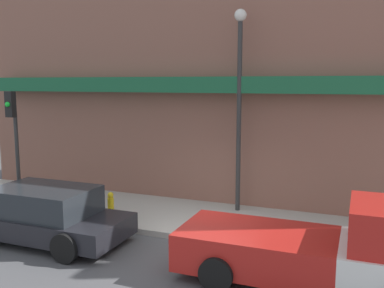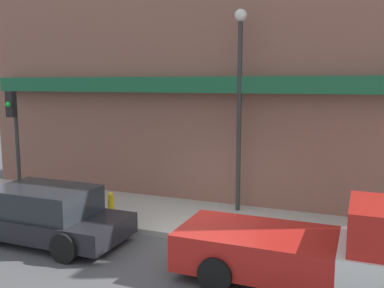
{
  "view_description": "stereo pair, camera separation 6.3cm",
  "coord_description": "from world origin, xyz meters",
  "px_view_note": "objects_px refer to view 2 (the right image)",
  "views": [
    {
      "loc": [
        3.63,
        -9.77,
        4.08
      ],
      "look_at": [
        -0.77,
        1.29,
        2.36
      ],
      "focal_mm": 40.0,
      "sensor_mm": 36.0,
      "label": 1
    },
    {
      "loc": [
        3.69,
        -9.75,
        4.08
      ],
      "look_at": [
        -0.77,
        1.29,
        2.36
      ],
      "focal_mm": 40.0,
      "sensor_mm": 36.0,
      "label": 2
    }
  ],
  "objects_px": {
    "parked_car": "(45,214)",
    "traffic_light": "(14,128)",
    "pickup_truck": "(330,250)",
    "fire_hydrant": "(111,204)",
    "street_lamp": "(240,89)"
  },
  "relations": [
    {
      "from": "parked_car",
      "to": "traffic_light",
      "type": "distance_m",
      "value": 3.76
    },
    {
      "from": "parked_car",
      "to": "fire_hydrant",
      "type": "relative_size",
      "value": 6.13
    },
    {
      "from": "pickup_truck",
      "to": "street_lamp",
      "type": "distance_m",
      "value": 5.83
    },
    {
      "from": "pickup_truck",
      "to": "parked_car",
      "type": "relative_size",
      "value": 1.23
    },
    {
      "from": "pickup_truck",
      "to": "traffic_light",
      "type": "distance_m",
      "value": 10.04
    },
    {
      "from": "parked_car",
      "to": "pickup_truck",
      "type": "bearing_deg",
      "value": -2.04
    },
    {
      "from": "pickup_truck",
      "to": "street_lamp",
      "type": "bearing_deg",
      "value": 127.95
    },
    {
      "from": "pickup_truck",
      "to": "fire_hydrant",
      "type": "bearing_deg",
      "value": 163.23
    },
    {
      "from": "street_lamp",
      "to": "pickup_truck",
      "type": "bearing_deg",
      "value": -52.64
    },
    {
      "from": "fire_hydrant",
      "to": "parked_car",
      "type": "bearing_deg",
      "value": -110.1
    },
    {
      "from": "fire_hydrant",
      "to": "pickup_truck",
      "type": "bearing_deg",
      "value": -17.37
    },
    {
      "from": "pickup_truck",
      "to": "traffic_light",
      "type": "height_order",
      "value": "traffic_light"
    },
    {
      "from": "parked_car",
      "to": "fire_hydrant",
      "type": "distance_m",
      "value": 2.12
    },
    {
      "from": "parked_car",
      "to": "traffic_light",
      "type": "relative_size",
      "value": 1.21
    },
    {
      "from": "street_lamp",
      "to": "traffic_light",
      "type": "bearing_deg",
      "value": -162.44
    }
  ]
}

